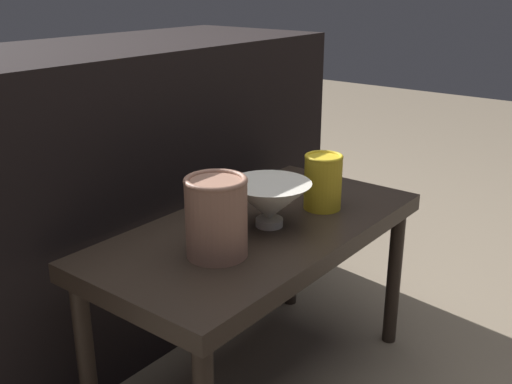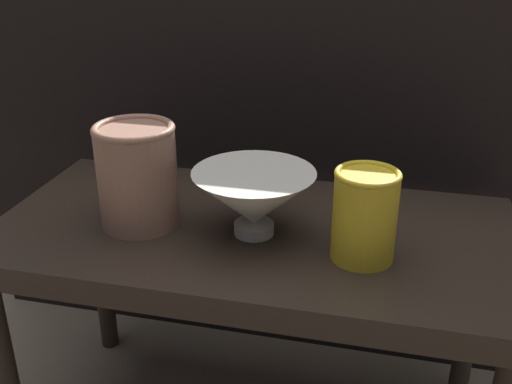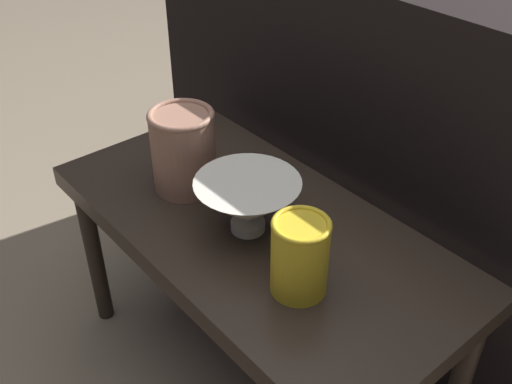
{
  "view_description": "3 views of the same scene",
  "coord_description": "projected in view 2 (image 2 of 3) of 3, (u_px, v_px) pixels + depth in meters",
  "views": [
    {
      "loc": [
        -0.95,
        -0.74,
        0.92
      ],
      "look_at": [
        -0.02,
        -0.0,
        0.5
      ],
      "focal_mm": 42.0,
      "sensor_mm": 36.0,
      "label": 1
    },
    {
      "loc": [
        0.19,
        -0.79,
        0.84
      ],
      "look_at": [
        0.02,
        -0.05,
        0.5
      ],
      "focal_mm": 42.0,
      "sensor_mm": 36.0,
      "label": 2
    },
    {
      "loc": [
        0.63,
        -0.53,
        1.07
      ],
      "look_at": [
        0.03,
        -0.02,
        0.5
      ],
      "focal_mm": 42.0,
      "sensor_mm": 36.0,
      "label": 3
    }
  ],
  "objects": [
    {
      "name": "couch_backdrop",
      "position": [
        306.0,
        138.0,
        1.38
      ],
      "size": [
        1.33,
        0.5,
        0.77
      ],
      "color": "black",
      "rests_on": "ground_plane"
    },
    {
      "name": "bowl",
      "position": [
        254.0,
        199.0,
        0.87
      ],
      "size": [
        0.18,
        0.18,
        0.1
      ],
      "color": "silver",
      "rests_on": "table"
    },
    {
      "name": "table",
      "position": [
        253.0,
        253.0,
        0.93
      ],
      "size": [
        0.79,
        0.4,
        0.42
      ],
      "color": "#2D231C",
      "rests_on": "ground_plane"
    },
    {
      "name": "vase_colorful_right",
      "position": [
        365.0,
        214.0,
        0.8
      ],
      "size": [
        0.09,
        0.09,
        0.13
      ],
      "color": "gold",
      "rests_on": "table"
    },
    {
      "name": "vase_textured_left",
      "position": [
        137.0,
        174.0,
        0.89
      ],
      "size": [
        0.12,
        0.12,
        0.16
      ],
      "color": "#996B56",
      "rests_on": "table"
    }
  ]
}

